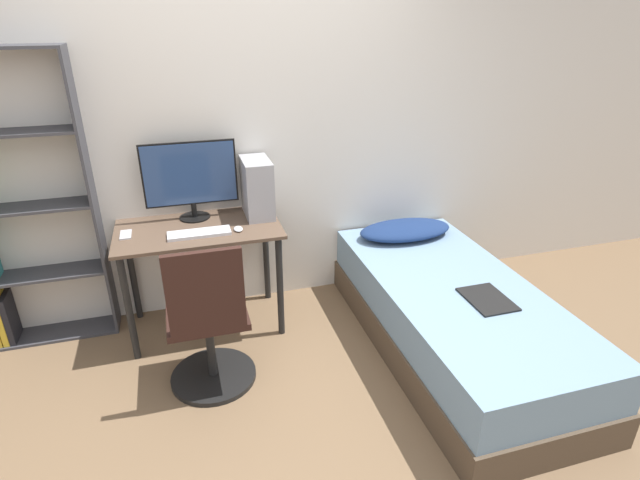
{
  "coord_description": "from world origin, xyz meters",
  "views": [
    {
      "loc": [
        -0.42,
        -1.97,
        2.04
      ],
      "look_at": [
        0.37,
        0.69,
        0.75
      ],
      "focal_mm": 28.0,
      "sensor_mm": 36.0,
      "label": 1
    }
  ],
  "objects_px": {
    "bookshelf": "(6,218)",
    "keyboard": "(199,233)",
    "monitor": "(190,177)",
    "bed": "(453,317)",
    "pc_tower": "(257,188)",
    "office_chair": "(209,331)"
  },
  "relations": [
    {
      "from": "bed",
      "to": "keyboard",
      "type": "height_order",
      "value": "keyboard"
    },
    {
      "from": "bookshelf",
      "to": "monitor",
      "type": "bearing_deg",
      "value": -0.06
    },
    {
      "from": "monitor",
      "to": "pc_tower",
      "type": "bearing_deg",
      "value": -8.83
    },
    {
      "from": "bookshelf",
      "to": "office_chair",
      "type": "relative_size",
      "value": 1.95
    },
    {
      "from": "office_chair",
      "to": "bed",
      "type": "relative_size",
      "value": 0.47
    },
    {
      "from": "bed",
      "to": "keyboard",
      "type": "distance_m",
      "value": 1.7
    },
    {
      "from": "office_chair",
      "to": "pc_tower",
      "type": "relative_size",
      "value": 2.46
    },
    {
      "from": "bookshelf",
      "to": "pc_tower",
      "type": "bearing_deg",
      "value": -2.49
    },
    {
      "from": "bookshelf",
      "to": "office_chair",
      "type": "height_order",
      "value": "bookshelf"
    },
    {
      "from": "bookshelf",
      "to": "keyboard",
      "type": "relative_size",
      "value": 4.79
    },
    {
      "from": "office_chair",
      "to": "pc_tower",
      "type": "height_order",
      "value": "pc_tower"
    },
    {
      "from": "office_chair",
      "to": "bed",
      "type": "bearing_deg",
      "value": -3.06
    },
    {
      "from": "office_chair",
      "to": "bed",
      "type": "height_order",
      "value": "office_chair"
    },
    {
      "from": "bed",
      "to": "keyboard",
      "type": "bearing_deg",
      "value": 158.13
    },
    {
      "from": "pc_tower",
      "to": "keyboard",
      "type": "bearing_deg",
      "value": -151.01
    },
    {
      "from": "bed",
      "to": "pc_tower",
      "type": "bearing_deg",
      "value": 142.49
    },
    {
      "from": "keyboard",
      "to": "pc_tower",
      "type": "bearing_deg",
      "value": 28.99
    },
    {
      "from": "bed",
      "to": "monitor",
      "type": "distance_m",
      "value": 1.93
    },
    {
      "from": "monitor",
      "to": "keyboard",
      "type": "bearing_deg",
      "value": -88.38
    },
    {
      "from": "bed",
      "to": "office_chair",
      "type": "bearing_deg",
      "value": 176.94
    },
    {
      "from": "bed",
      "to": "pc_tower",
      "type": "relative_size",
      "value": 5.23
    },
    {
      "from": "pc_tower",
      "to": "bookshelf",
      "type": "bearing_deg",
      "value": 177.51
    }
  ]
}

